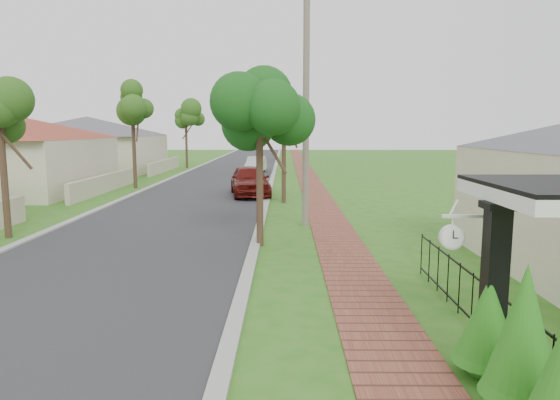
% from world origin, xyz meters
% --- Properties ---
extents(ground, '(160.00, 160.00, 0.00)m').
position_xyz_m(ground, '(0.00, 0.00, 0.00)').
color(ground, '#2A6818').
rests_on(ground, ground).
extents(road, '(7.00, 120.00, 0.02)m').
position_xyz_m(road, '(-3.00, 20.00, 0.00)').
color(road, '#28282B').
rests_on(road, ground).
extents(kerb_right, '(0.30, 120.00, 0.10)m').
position_xyz_m(kerb_right, '(0.65, 20.00, 0.00)').
color(kerb_right, '#9E9E99').
rests_on(kerb_right, ground).
extents(kerb_left, '(0.30, 120.00, 0.10)m').
position_xyz_m(kerb_left, '(-6.65, 20.00, 0.00)').
color(kerb_left, '#9E9E99').
rests_on(kerb_left, ground).
extents(sidewalk, '(1.50, 120.00, 0.03)m').
position_xyz_m(sidewalk, '(3.25, 20.00, 0.00)').
color(sidewalk, brown).
rests_on(sidewalk, ground).
extents(porch_post, '(0.48, 0.48, 2.52)m').
position_xyz_m(porch_post, '(4.55, -1.00, 1.12)').
color(porch_post, black).
rests_on(porch_post, ground).
extents(picket_fence, '(0.03, 8.02, 1.00)m').
position_xyz_m(picket_fence, '(4.90, -0.00, 0.53)').
color(picket_fence, black).
rests_on(picket_fence, ground).
extents(street_trees, '(10.70, 37.65, 5.89)m').
position_xyz_m(street_trees, '(-2.87, 26.84, 4.54)').
color(street_trees, '#382619').
rests_on(street_trees, ground).
extents(hedge_row, '(0.94, 2.98, 2.01)m').
position_xyz_m(hedge_row, '(4.45, -2.29, 0.89)').
color(hedge_row, '#215A12').
rests_on(hedge_row, ground).
extents(far_house_grey, '(15.56, 15.56, 4.60)m').
position_xyz_m(far_house_grey, '(-14.97, 34.00, 2.34)').
color(far_house_grey, beige).
rests_on(far_house_grey, ground).
extents(parked_car_red, '(2.64, 5.03, 1.63)m').
position_xyz_m(parked_car_red, '(-0.32, 18.55, 0.82)').
color(parked_car_red, '#5C120D').
rests_on(parked_car_red, ground).
extents(parked_car_white, '(1.63, 4.05, 1.31)m').
position_xyz_m(parked_car_white, '(-0.82, 32.73, 0.65)').
color(parked_car_white, silver).
rests_on(parked_car_white, ground).
extents(near_tree, '(1.92, 1.92, 4.93)m').
position_xyz_m(near_tree, '(0.80, 7.00, 3.92)').
color(near_tree, '#382619').
rests_on(near_tree, ground).
extents(utility_pole, '(1.20, 0.24, 8.76)m').
position_xyz_m(utility_pole, '(2.30, 10.00, 4.44)').
color(utility_pole, '#77695D').
rests_on(utility_pole, ground).
extents(station_clock, '(0.64, 0.13, 0.53)m').
position_xyz_m(station_clock, '(4.06, -0.60, 1.95)').
color(station_clock, white).
rests_on(station_clock, ground).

